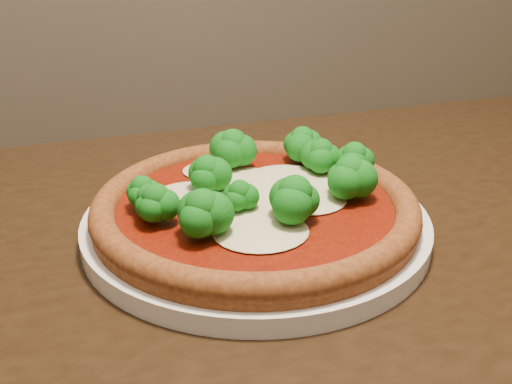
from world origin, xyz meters
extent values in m
cube|color=black|center=(0.04, 0.24, 0.73)|extent=(1.40, 0.90, 0.04)
cylinder|color=white|center=(-0.01, 0.31, 0.76)|extent=(0.32, 0.32, 0.02)
cylinder|color=brown|center=(-0.01, 0.30, 0.77)|extent=(0.30, 0.30, 0.01)
torus|color=brown|center=(-0.01, 0.30, 0.78)|extent=(0.30, 0.30, 0.02)
cylinder|color=maroon|center=(-0.01, 0.30, 0.78)|extent=(0.25, 0.25, 0.00)
ellipsoid|color=beige|center=(-0.02, 0.24, 0.78)|extent=(0.08, 0.07, 0.01)
ellipsoid|color=beige|center=(-0.01, 0.35, 0.78)|extent=(0.06, 0.06, 0.00)
ellipsoid|color=beige|center=(-0.02, 0.31, 0.78)|extent=(0.11, 0.10, 0.01)
ellipsoid|color=beige|center=(-0.07, 0.32, 0.78)|extent=(0.07, 0.07, 0.01)
ellipsoid|color=beige|center=(-0.04, 0.38, 0.78)|extent=(0.06, 0.05, 0.00)
ellipsoid|color=beige|center=(0.07, 0.32, 0.78)|extent=(0.06, 0.06, 0.00)
ellipsoid|color=beige|center=(0.04, 0.29, 0.78)|extent=(0.07, 0.06, 0.01)
ellipsoid|color=beige|center=(0.03, 0.34, 0.78)|extent=(0.09, 0.08, 0.01)
ellipsoid|color=#168D1C|center=(-0.10, 0.28, 0.80)|extent=(0.04, 0.04, 0.03)
ellipsoid|color=#168D1C|center=(-0.01, 0.38, 0.81)|extent=(0.05, 0.05, 0.04)
ellipsoid|color=#168D1C|center=(-0.03, 0.28, 0.80)|extent=(0.04, 0.04, 0.03)
ellipsoid|color=#168D1C|center=(0.06, 0.39, 0.81)|extent=(0.05, 0.05, 0.04)
ellipsoid|color=#168D1C|center=(-0.06, 0.24, 0.81)|extent=(0.05, 0.05, 0.04)
ellipsoid|color=#168D1C|center=(0.07, 0.35, 0.81)|extent=(0.04, 0.04, 0.04)
ellipsoid|color=#168D1C|center=(-0.10, 0.28, 0.80)|extent=(0.04, 0.04, 0.04)
ellipsoid|color=#168D1C|center=(-0.11, 0.31, 0.80)|extent=(0.04, 0.04, 0.03)
ellipsoid|color=#168D1C|center=(-0.05, 0.33, 0.81)|extent=(0.05, 0.05, 0.04)
ellipsoid|color=#168D1C|center=(0.01, 0.25, 0.81)|extent=(0.05, 0.05, 0.04)
ellipsoid|color=#168D1C|center=(0.08, 0.29, 0.81)|extent=(0.05, 0.05, 0.04)
ellipsoid|color=#168D1C|center=(0.10, 0.33, 0.81)|extent=(0.04, 0.04, 0.04)
camera|label=1|loc=(-0.12, -0.16, 1.01)|focal=40.00mm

